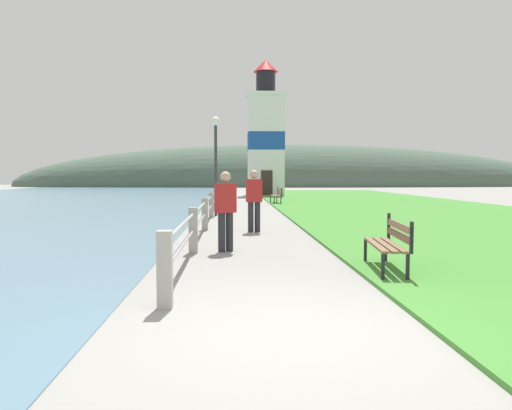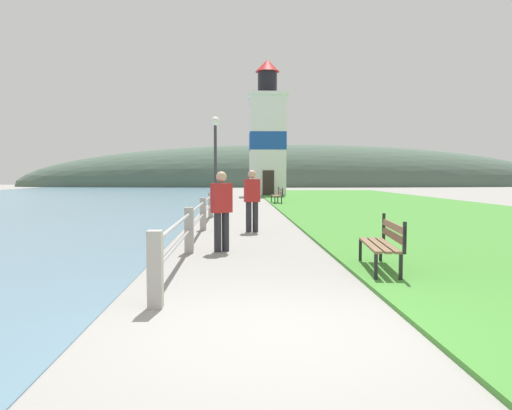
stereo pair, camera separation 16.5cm
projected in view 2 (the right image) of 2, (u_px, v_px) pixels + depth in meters
name	position (u px, v px, depth m)	size (l,w,h in m)	color
ground_plane	(276.00, 332.00, 5.20)	(160.00, 160.00, 0.00)	gray
grass_verge	(401.00, 208.00, 23.98)	(12.00, 55.62, 0.06)	#428433
seawall_railing	(213.00, 200.00, 21.33)	(0.18, 30.70, 0.96)	#A8A399
park_bench_near	(384.00, 241.00, 8.32)	(0.65, 1.76, 0.94)	brown
park_bench_midway	(278.00, 194.00, 28.18)	(0.54, 1.82, 0.94)	brown
lighthouse	(267.00, 138.00, 40.14)	(3.24, 3.24, 10.84)	white
person_strolling	(222.00, 208.00, 10.63)	(0.48, 0.40, 1.71)	#28282D
person_by_railing	(252.00, 199.00, 14.25)	(0.47, 0.30, 1.78)	#28282D
lamp_post	(215.00, 147.00, 19.93)	(0.36, 0.36, 3.96)	#333338
distant_hillside	(295.00, 186.00, 72.41)	(80.00, 16.00, 12.00)	#475B4C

